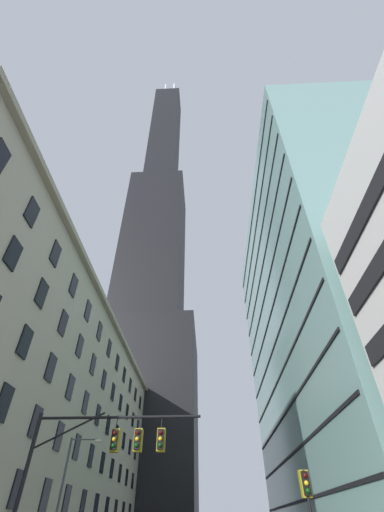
# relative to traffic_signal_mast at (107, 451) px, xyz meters

# --- Properties ---
(station_building) EXTENTS (17.68, 74.80, 25.28)m
(station_building) POSITION_rel_traffic_signal_mast_xyz_m (-16.65, 26.73, 7.74)
(station_building) COLOR #B2A88E
(station_building) RESTS_ON ground
(dark_skyscraper) EXTENTS (27.95, 27.95, 205.33)m
(dark_skyscraper) POSITION_rel_traffic_signal_mast_xyz_m (-11.76, 66.31, 57.23)
(dark_skyscraper) COLOR black
(dark_skyscraper) RESTS_ON ground
(glass_office_midrise) EXTENTS (18.14, 43.27, 47.17)m
(glass_office_midrise) POSITION_rel_traffic_signal_mast_xyz_m (22.87, 22.63, 18.70)
(glass_office_midrise) COLOR gray
(glass_office_midrise) RESTS_ON ground
(traffic_signal_mast) EXTENTS (8.66, 0.63, 6.53)m
(traffic_signal_mast) POSITION_rel_traffic_signal_mast_xyz_m (0.00, 0.00, 0.00)
(traffic_signal_mast) COLOR black
(traffic_signal_mast) RESTS_ON sidewalk_left
(traffic_light_near_right) EXTENTS (0.40, 0.63, 3.84)m
(traffic_light_near_right) POSITION_rel_traffic_signal_mast_xyz_m (9.36, -0.38, -1.65)
(traffic_light_near_right) COLOR black
(traffic_light_near_right) RESTS_ON sidewalk_right
(street_lamppost) EXTENTS (2.47, 0.32, 7.38)m
(street_lamppost) POSITION_rel_traffic_signal_mast_xyz_m (-5.48, 10.56, -0.31)
(street_lamppost) COLOR #47474C
(street_lamppost) RESTS_ON sidewalk_left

